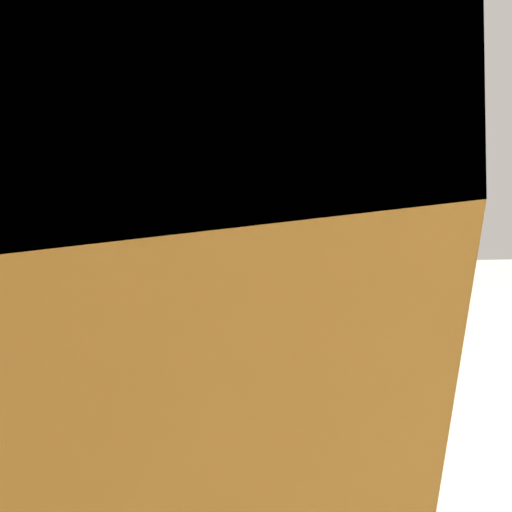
{
  "coord_description": "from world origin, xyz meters",
  "views": [
    {
      "loc": [
        -1.6,
        1.23,
        1.87
      ],
      "look_at": [
        -0.29,
        1.18,
        1.35
      ],
      "focal_mm": 37.97,
      "sensor_mm": 36.0,
      "label": 1
    }
  ],
  "objects_px": {
    "oven_range": "(238,292)",
    "microwave": "(230,349)",
    "bowl": "(244,264)",
    "kettle": "(246,291)"
  },
  "relations": [
    {
      "from": "microwave",
      "to": "bowl",
      "type": "xyz_separation_m",
      "value": [
        0.97,
        -0.06,
        -0.14
      ]
    },
    {
      "from": "oven_range",
      "to": "bowl",
      "type": "relative_size",
      "value": 6.41
    },
    {
      "from": "microwave",
      "to": "kettle",
      "type": "xyz_separation_m",
      "value": [
        0.58,
        -0.06,
        -0.09
      ]
    },
    {
      "from": "oven_range",
      "to": "bowl",
      "type": "xyz_separation_m",
      "value": [
        -0.67,
        -0.02,
        0.46
      ]
    },
    {
      "from": "microwave",
      "to": "oven_range",
      "type": "bearing_deg",
      "value": -1.27
    },
    {
      "from": "kettle",
      "to": "oven_range",
      "type": "bearing_deg",
      "value": 1.33
    },
    {
      "from": "oven_range",
      "to": "microwave",
      "type": "xyz_separation_m",
      "value": [
        -1.64,
        0.04,
        0.59
      ]
    },
    {
      "from": "bowl",
      "to": "kettle",
      "type": "xyz_separation_m",
      "value": [
        -0.39,
        0.0,
        0.05
      ]
    },
    {
      "from": "oven_range",
      "to": "microwave",
      "type": "bearing_deg",
      "value": 178.73
    },
    {
      "from": "oven_range",
      "to": "microwave",
      "type": "relative_size",
      "value": 2.33
    }
  ]
}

